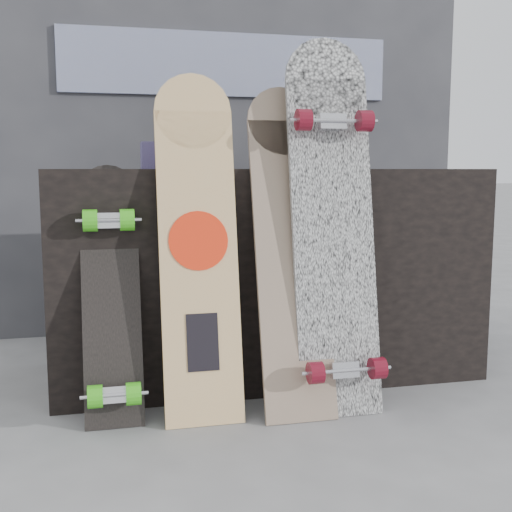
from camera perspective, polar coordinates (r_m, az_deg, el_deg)
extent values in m
plane|color=slate|center=(2.15, 4.13, -14.14)|extent=(60.00, 60.00, 0.00)
cube|color=black|center=(2.51, 0.81, -1.43)|extent=(1.60, 0.60, 0.80)
cube|color=#35343A|center=(3.32, -2.82, 12.93)|extent=(2.40, 0.20, 2.20)
cube|color=navy|center=(3.24, -2.48, 16.63)|extent=(1.60, 0.02, 0.30)
cube|color=#40356D|center=(2.47, -8.06, 8.83)|extent=(0.18, 0.12, 0.10)
cube|color=#40356D|center=(2.54, 6.48, 9.05)|extent=(0.14, 0.14, 0.12)
cube|color=#D1B78C|center=(2.57, 4.67, 8.39)|extent=(0.22, 0.10, 0.06)
cube|color=beige|center=(2.05, -5.08, -0.90)|extent=(0.25, 0.23, 0.99)
cylinder|color=beige|center=(2.14, -5.65, 12.66)|extent=(0.25, 0.07, 0.25)
cylinder|color=#FF2F10|center=(2.05, -5.13, 1.37)|extent=(0.19, 0.04, 0.19)
cube|color=black|center=(2.05, -4.76, -7.65)|extent=(0.10, 0.04, 0.18)
cube|color=beige|center=(2.11, 3.20, -1.01)|extent=(0.24, 0.28, 0.96)
cylinder|color=beige|center=(2.21, 2.31, 11.87)|extent=(0.24, 0.08, 0.23)
cube|color=white|center=(2.13, 6.92, 0.91)|extent=(0.28, 0.23, 1.10)
cylinder|color=white|center=(2.24, 6.20, 15.34)|extent=(0.28, 0.07, 0.28)
cube|color=silver|center=(2.10, 7.88, -9.98)|extent=(0.09, 0.04, 0.05)
cylinder|color=maroon|center=(2.05, 5.31, -10.30)|extent=(0.05, 0.07, 0.07)
cylinder|color=maroon|center=(2.13, 10.75, -9.77)|extent=(0.04, 0.07, 0.07)
cube|color=silver|center=(2.15, 6.80, 11.74)|extent=(0.09, 0.04, 0.05)
cylinder|color=maroon|center=(2.10, 4.24, 11.97)|extent=(0.05, 0.07, 0.07)
cylinder|color=maroon|center=(2.17, 9.63, 11.75)|extent=(0.04, 0.07, 0.07)
cube|color=black|center=(2.10, -12.72, -4.48)|extent=(0.18, 0.22, 0.73)
cylinder|color=black|center=(2.16, -13.04, 5.53)|extent=(0.18, 0.06, 0.18)
cube|color=silver|center=(2.06, -12.48, -11.95)|extent=(0.09, 0.04, 0.06)
cylinder|color=green|center=(2.04, -14.11, -12.03)|extent=(0.04, 0.07, 0.07)
cylinder|color=green|center=(2.04, -10.84, -11.93)|extent=(0.04, 0.07, 0.07)
cube|color=silver|center=(2.10, -12.96, 3.01)|extent=(0.09, 0.04, 0.06)
cylinder|color=green|center=(2.08, -14.53, 3.07)|extent=(0.04, 0.07, 0.07)
cylinder|color=green|center=(2.08, -11.39, 3.17)|extent=(0.04, 0.07, 0.07)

